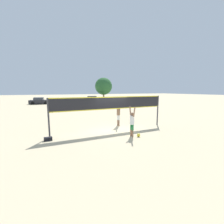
{
  "coord_description": "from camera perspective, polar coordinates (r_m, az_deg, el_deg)",
  "views": [
    {
      "loc": [
        -4.62,
        -9.95,
        2.99
      ],
      "look_at": [
        0.0,
        0.0,
        1.39
      ],
      "focal_mm": 24.0,
      "sensor_mm": 36.0,
      "label": 1
    }
  ],
  "objects": [
    {
      "name": "player_spiker",
      "position": [
        9.73,
        7.64,
        -3.42
      ],
      "size": [
        0.28,
        0.68,
        1.97
      ],
      "rotation": [
        0.0,
        0.0,
        1.57
      ],
      "color": "#8C664C",
      "rests_on": "ground_plane"
    },
    {
      "name": "tree_left_cluster",
      "position": [
        44.88,
        -3.22,
        9.75
      ],
      "size": [
        5.01,
        5.01,
        6.65
      ],
      "color": "brown",
      "rests_on": "ground_plane"
    },
    {
      "name": "gear_bag",
      "position": [
        9.86,
        -23.16,
        -9.41
      ],
      "size": [
        0.47,
        0.24,
        0.21
      ],
      "color": "black",
      "rests_on": "ground_plane"
    },
    {
      "name": "volleyball_net",
      "position": [
        11.03,
        -0.0,
        2.55
      ],
      "size": [
        8.81,
        0.1,
        2.52
      ],
      "color": "#38383D",
      "rests_on": "ground_plane"
    },
    {
      "name": "ground_plane",
      "position": [
        11.37,
        -0.0,
        -6.94
      ],
      "size": [
        200.0,
        200.0,
        0.0
      ],
      "primitive_type": "plane",
      "color": "beige"
    },
    {
      "name": "parked_car_mid",
      "position": [
        36.11,
        -25.81,
        3.75
      ],
      "size": [
        4.41,
        2.48,
        1.44
      ],
      "rotation": [
        0.0,
        0.0,
        -0.15
      ],
      "color": "#232328",
      "rests_on": "ground_plane"
    },
    {
      "name": "parked_car_near",
      "position": [
        40.38,
        -7.42,
        4.93
      ],
      "size": [
        4.92,
        2.25,
        1.46
      ],
      "rotation": [
        0.0,
        0.0,
        -0.09
      ],
      "color": "#B7B7BC",
      "rests_on": "ground_plane"
    },
    {
      "name": "volleyball",
      "position": [
        9.96,
        10.08,
        -8.64
      ],
      "size": [
        0.22,
        0.22,
        0.22
      ],
      "color": "yellow",
      "rests_on": "ground_plane"
    },
    {
      "name": "player_blocker",
      "position": [
        12.55,
        2.46,
        0.04
      ],
      "size": [
        0.28,
        0.72,
        2.24
      ],
      "rotation": [
        0.0,
        0.0,
        -1.57
      ],
      "color": "#8C664C",
      "rests_on": "ground_plane"
    }
  ]
}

